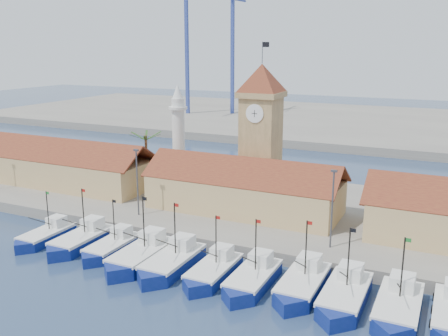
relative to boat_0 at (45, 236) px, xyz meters
The scene contains 21 objects.
ground 19.29m from the boat_0, ahead, with size 400.00×400.00×0.00m, color navy.
quay 29.05m from the boat_0, 48.75° to the left, with size 140.00×32.00×1.50m, color gray.
terminal 109.53m from the boat_0, 79.93° to the left, with size 240.00×80.00×2.00m, color gray.
boat_0 is the anchor object (origin of this frame).
boat_1 5.14m from the boat_0, ahead, with size 3.63×9.95×7.53m.
boat_2 9.67m from the boat_0, ahead, with size 3.26×8.93×6.76m.
boat_3 14.37m from the boat_0, ahead, with size 3.87×10.60×8.02m.
boat_4 18.38m from the boat_0, ahead, with size 3.77×10.33×7.82m.
boat_5 23.30m from the boat_0, ahead, with size 3.42×9.36×7.08m.
boat_6 27.70m from the boat_0, ahead, with size 3.54×9.71×7.34m.
boat_7 32.61m from the boat_0, ahead, with size 3.68×10.09×7.63m.
boat_8 36.86m from the boat_0, ahead, with size 3.77×10.32×7.81m.
boat_9 41.66m from the boat_0, ahead, with size 3.73×10.22×7.73m.
hall_left 22.23m from the boat_0, 125.74° to the left, with size 31.20×10.13×7.61m.
hall_center 26.39m from the boat_0, 42.97° to the left, with size 27.04×10.13×7.61m.
clock_tower 32.59m from the boat_0, 51.22° to the left, with size 5.80×5.80×22.70m.
minaret 27.69m from the boat_0, 80.87° to the left, with size 3.00×3.00×16.30m.
palm_tree 24.50m from the boat_0, 92.03° to the left, with size 5.60×5.03×8.39m.
lamp_posts 22.73m from the boat_0, 26.61° to the left, with size 80.70×0.25×9.03m.
crane_blue_far 108.33m from the boat_0, 110.02° to the left, with size 1.00×32.21×46.14m.
crane_blue_near 110.06m from the boat_0, 102.21° to the left, with size 1.00×31.58×43.82m.
Camera 1 is at (25.68, -40.63, 23.68)m, focal length 40.00 mm.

